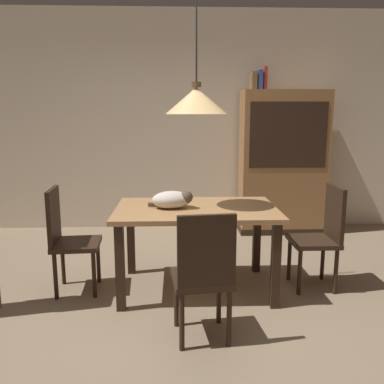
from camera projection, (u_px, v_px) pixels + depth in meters
name	position (u px, v px, depth m)	size (l,w,h in m)	color
ground	(193.00, 316.00, 3.17)	(10.00, 10.00, 0.00)	#847056
back_wall	(185.00, 122.00, 5.50)	(6.40, 0.10, 2.90)	beige
dining_table	(196.00, 219.00, 3.56)	(1.40, 0.90, 0.75)	#A87A4C
chair_left_side	(67.00, 235.00, 3.54)	(0.43, 0.43, 0.93)	black
chair_right_side	(322.00, 232.00, 3.63)	(0.40, 0.40, 0.93)	black
chair_near_front	(204.00, 272.00, 2.72)	(0.44, 0.44, 0.93)	black
cat_sleeping	(173.00, 200.00, 3.50)	(0.39, 0.26, 0.16)	beige
pendant_lamp	(196.00, 100.00, 3.37)	(0.52, 0.52, 1.30)	#E5B775
hutch_bookcase	(282.00, 165.00, 5.33)	(1.12, 0.45, 1.85)	olive
book_brown_thick	(253.00, 81.00, 5.11)	(0.06, 0.24, 0.22)	brown
book_blue_wide	(259.00, 80.00, 5.11)	(0.06, 0.24, 0.24)	#384C93
book_red_tall	(264.00, 79.00, 5.11)	(0.04, 0.22, 0.28)	#B73833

